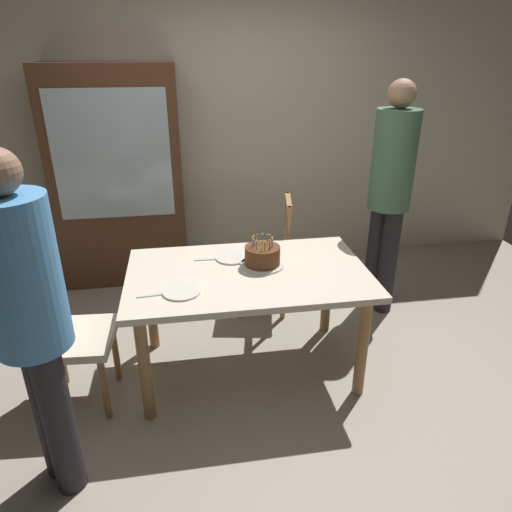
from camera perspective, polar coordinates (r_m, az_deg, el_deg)
name	(u,v)px	position (r m, az deg, el deg)	size (l,w,h in m)	color
ground	(249,367)	(3.24, -0.90, -13.65)	(6.40, 6.40, 0.00)	#9E9384
back_wall	(219,130)	(4.44, -4.62, 15.35)	(6.40, 0.10, 2.60)	beige
dining_table	(248,284)	(2.89, -0.98, -3.57)	(1.49, 0.92, 0.74)	beige
birthday_cake	(262,256)	(2.89, 0.81, -0.06)	(0.28, 0.28, 0.20)	silver
plate_near_celebrant	(182,291)	(2.63, -9.22, -4.36)	(0.22, 0.22, 0.01)	silver
plate_far_side	(232,257)	(3.02, -2.96, -0.18)	(0.22, 0.22, 0.01)	silver
fork_near_celebrant	(153,295)	(2.63, -12.70, -4.79)	(0.18, 0.02, 0.01)	silver
fork_far_side	(208,259)	(3.01, -5.99, -0.43)	(0.18, 0.02, 0.01)	silver
chair_spindle_back	(266,258)	(3.69, 1.22, -0.21)	(0.51, 0.51, 0.95)	beige
chair_upholstered	(57,327)	(2.91, -23.51, -8.10)	(0.47, 0.47, 0.95)	beige
person_celebrant	(30,316)	(2.19, -26.29, -6.75)	(0.32, 0.32, 1.67)	#262328
person_guest	(390,187)	(3.64, 16.37, 8.23)	(0.32, 0.32, 1.81)	#262328
china_cabinet	(119,179)	(4.25, -16.69, 9.20)	(1.10, 0.45, 1.90)	#56331E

